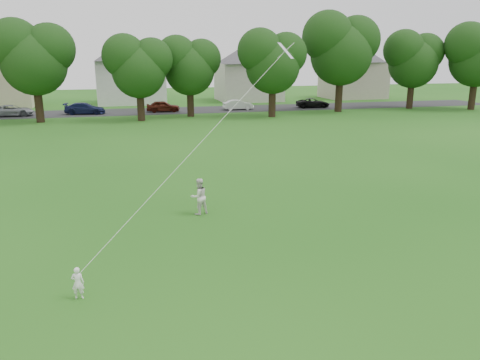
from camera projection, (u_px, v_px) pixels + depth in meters
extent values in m
plane|color=#1B5313|center=(182.00, 279.00, 13.48)|extent=(160.00, 160.00, 0.00)
cube|color=#2D2D30|center=(135.00, 112.00, 52.81)|extent=(90.00, 7.00, 0.01)
imported|color=white|center=(78.00, 283.00, 12.30)|extent=(0.35, 0.25, 0.90)
imported|color=silver|center=(199.00, 196.00, 18.79)|extent=(0.87, 0.78, 1.49)
plane|color=white|center=(286.00, 51.00, 18.12)|extent=(0.88, 0.97, 0.60)
cylinder|color=white|center=(202.00, 142.00, 15.18)|extent=(0.01, 0.01, 11.31)
cylinder|color=black|center=(39.00, 103.00, 44.16)|extent=(0.76, 0.76, 3.70)
cylinder|color=black|center=(141.00, 104.00, 45.27)|extent=(0.71, 0.71, 3.18)
cylinder|color=black|center=(190.00, 101.00, 48.44)|extent=(0.71, 0.71, 3.18)
cylinder|color=black|center=(272.00, 100.00, 48.11)|extent=(0.73, 0.73, 3.44)
cylinder|color=black|center=(339.00, 93.00, 52.42)|extent=(0.80, 0.80, 4.23)
cylinder|color=black|center=(410.00, 94.00, 55.59)|extent=(0.74, 0.74, 3.53)
cylinder|color=black|center=(473.00, 93.00, 54.45)|extent=(0.77, 0.77, 3.83)
imported|color=gray|center=(12.00, 111.00, 48.77)|extent=(4.30, 2.09, 1.18)
imported|color=#171D48|center=(85.00, 108.00, 50.47)|extent=(4.42, 2.22, 1.23)
imported|color=#4D190F|center=(163.00, 106.00, 52.44)|extent=(3.79, 1.70, 1.26)
imported|color=silver|center=(238.00, 105.00, 54.49)|extent=(3.50, 1.23, 1.15)
imported|color=black|center=(313.00, 103.00, 56.70)|extent=(4.19, 2.28, 1.11)
cube|color=silver|center=(131.00, 82.00, 61.46)|extent=(8.54, 7.37, 5.47)
pyramid|color=#47454A|center=(128.00, 37.00, 59.97)|extent=(12.32, 12.32, 3.01)
cube|color=beige|center=(248.00, 82.00, 65.28)|extent=(8.31, 7.48, 5.05)
pyramid|color=#47454A|center=(249.00, 43.00, 63.90)|extent=(11.99, 11.99, 2.78)
cube|color=#BDAF9C|center=(353.00, 80.00, 69.02)|extent=(8.32, 6.62, 5.17)
pyramid|color=#47454A|center=(355.00, 42.00, 67.61)|extent=(12.00, 12.00, 2.84)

